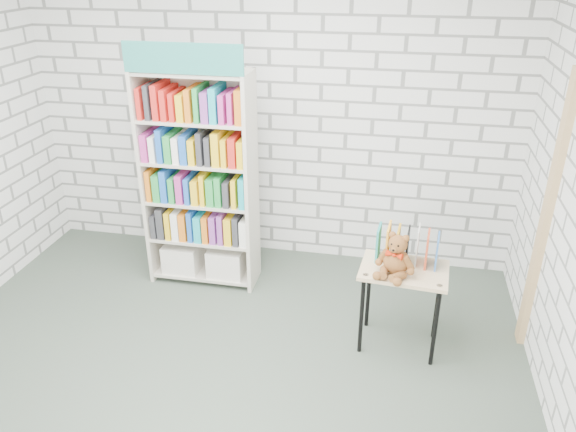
# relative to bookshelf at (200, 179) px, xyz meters

# --- Properties ---
(ground) EXTENTS (4.50, 4.50, 0.00)m
(ground) POSITION_rel_bookshelf_xyz_m (0.47, -1.36, -0.97)
(ground) COLOR #3F4B3F
(ground) RESTS_ON ground
(room_shell) EXTENTS (4.52, 4.02, 2.81)m
(room_shell) POSITION_rel_bookshelf_xyz_m (0.47, -1.36, 0.81)
(room_shell) COLOR silver
(room_shell) RESTS_ON ground
(bookshelf) EXTENTS (0.95, 0.37, 2.14)m
(bookshelf) POSITION_rel_bookshelf_xyz_m (0.00, 0.00, 0.00)
(bookshelf) COLOR beige
(bookshelf) RESTS_ON ground
(display_table) EXTENTS (0.66, 0.48, 0.67)m
(display_table) POSITION_rel_bookshelf_xyz_m (1.76, -0.65, -0.39)
(display_table) COLOR tan
(display_table) RESTS_ON ground
(table_books) EXTENTS (0.45, 0.23, 0.26)m
(table_books) POSITION_rel_bookshelf_xyz_m (1.77, -0.55, -0.17)
(table_books) COLOR teal
(table_books) RESTS_ON display_table
(teddy_bear) EXTENTS (0.29, 0.28, 0.31)m
(teddy_bear) POSITION_rel_bookshelf_xyz_m (1.69, -0.74, -0.17)
(teddy_bear) COLOR brown
(teddy_bear) RESTS_ON display_table
(door_trim) EXTENTS (0.05, 0.12, 2.10)m
(door_trim) POSITION_rel_bookshelf_xyz_m (2.70, -0.41, 0.08)
(door_trim) COLOR tan
(door_trim) RESTS_ON ground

